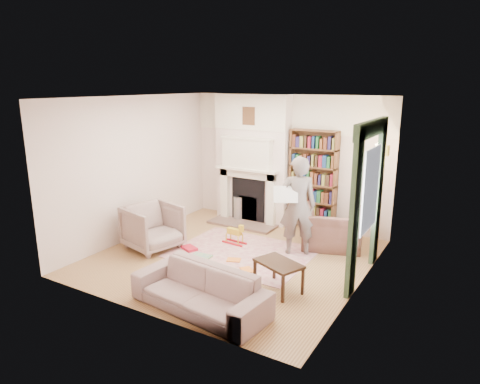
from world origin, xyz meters
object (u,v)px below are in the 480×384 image
Objects in this scene: bookcase at (313,175)px; rocking_horse at (234,234)px; coffee_table at (278,276)px; paraffin_heater at (239,208)px; armchair_left at (153,227)px; man_reading at (298,206)px; sofa at (200,290)px; armchair_reading at (332,229)px.

bookcase is 3.93× the size of rocking_horse.
paraffin_heater is at bearing 153.95° from coffee_table.
coffee_table is (2.75, -0.32, -0.19)m from armchair_left.
rocking_horse is (0.69, -1.34, -0.07)m from paraffin_heater.
man_reading is at bearing -79.47° from bookcase.
bookcase is at bearing -26.66° from armchair_left.
bookcase is at bearing 62.38° from rocking_horse.
armchair_left is at bearing -4.06° from man_reading.
sofa reaches higher than paraffin_heater.
man_reading is (0.35, 2.51, 0.61)m from sofa.
armchair_reading is 2.07m from coffee_table.
man_reading is at bearing 126.25° from coffee_table.
man_reading is at bearing -31.26° from paraffin_heater.
rocking_horse is at bearing -121.68° from bookcase.
rocking_horse is (-0.96, -1.56, -0.97)m from bookcase.
man_reading is at bearing 34.91° from armchair_reading.
paraffin_heater is 1.51m from rocking_horse.
sofa is 1.10× the size of man_reading.
armchair_reading is at bearing 29.03° from rocking_horse.
man_reading is 3.28× the size of paraffin_heater.
armchair_reading is 1.85m from rocking_horse.
armchair_left is at bearing -137.13° from rocking_horse.
bookcase is 3.40m from armchair_left.
rocking_horse is at bearing -37.29° from armchair_left.
bookcase is 0.94× the size of sofa.
man_reading is 1.41m from rocking_horse.
armchair_reading is 0.63× the size of man_reading.
paraffin_heater reaches higher than coffee_table.
paraffin_heater is at bearing 119.42° from sofa.
armchair_left is 1.31× the size of coffee_table.
bookcase is at bearing -66.08° from armchair_reading.
sofa is at bearing -99.63° from coffee_table.
armchair_reading is at bearing -156.17° from man_reading.
bookcase reaches higher than armchair_left.
man_reading is 2.32m from paraffin_heater.
bookcase reaches higher than rocking_horse.
armchair_reading is 0.57× the size of sofa.
sofa is at bearing -91.34° from bookcase.
bookcase reaches higher than armchair_reading.
armchair_reading is 2.41× the size of rocking_horse.
man_reading is at bearing 12.31° from rocking_horse.
armchair_reading reaches higher than coffee_table.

